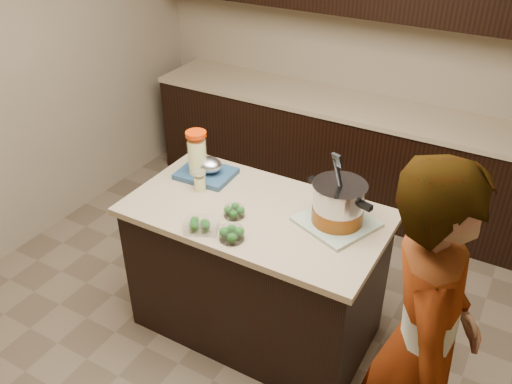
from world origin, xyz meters
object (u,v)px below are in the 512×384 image
(lemonade_pitcher, at_px, (197,157))
(island, at_px, (256,272))
(person, at_px, (421,348))
(stock_pot, at_px, (338,206))

(lemonade_pitcher, bearing_deg, island, -15.86)
(island, bearing_deg, person, -25.62)
(stock_pot, bearing_deg, person, -27.93)
(lemonade_pitcher, height_order, person, person)
(island, distance_m, stock_pot, 0.72)
(lemonade_pitcher, relative_size, person, 0.17)
(island, xyz_separation_m, person, (1.07, -0.51, 0.43))
(stock_pot, xyz_separation_m, person, (0.63, -0.62, -0.13))
(island, height_order, person, person)
(island, xyz_separation_m, stock_pot, (0.44, 0.10, 0.56))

